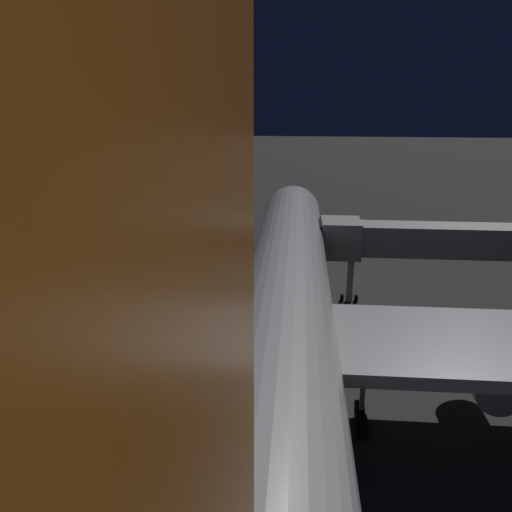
{
  "coord_description": "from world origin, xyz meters",
  "views": [
    {
      "loc": [
        -0.58,
        35.55,
        17.55
      ],
      "look_at": [
        3.0,
        -7.1,
        3.5
      ],
      "focal_mm": 36.39,
      "sensor_mm": 36.0,
      "label": 1
    }
  ],
  "objects_px": {
    "jet_bridge": "(413,240)",
    "traffic_cone_nose_port": "(313,257)",
    "traffic_cone_nose_starboard": "(271,256)",
    "airliner_at_gate": "(284,332)"
  },
  "relations": [
    {
      "from": "traffic_cone_nose_port",
      "to": "traffic_cone_nose_starboard",
      "type": "height_order",
      "value": "same"
    },
    {
      "from": "airliner_at_gate",
      "to": "traffic_cone_nose_port",
      "type": "xyz_separation_m",
      "value": [
        -2.2,
        -28.48,
        -5.2
      ]
    },
    {
      "from": "jet_bridge",
      "to": "traffic_cone_nose_starboard",
      "type": "distance_m",
      "value": 17.25
    },
    {
      "from": "airliner_at_gate",
      "to": "jet_bridge",
      "type": "height_order",
      "value": "airliner_at_gate"
    },
    {
      "from": "jet_bridge",
      "to": "traffic_cone_nose_port",
      "type": "relative_size",
      "value": 32.88
    },
    {
      "from": "airliner_at_gate",
      "to": "traffic_cone_nose_port",
      "type": "relative_size",
      "value": 107.15
    },
    {
      "from": "jet_bridge",
      "to": "traffic_cone_nose_port",
      "type": "xyz_separation_m",
      "value": [
        7.78,
        -11.02,
        -5.3
      ]
    },
    {
      "from": "jet_bridge",
      "to": "traffic_cone_nose_port",
      "type": "bearing_deg",
      "value": -54.79
    },
    {
      "from": "traffic_cone_nose_port",
      "to": "traffic_cone_nose_starboard",
      "type": "distance_m",
      "value": 4.4
    },
    {
      "from": "jet_bridge",
      "to": "traffic_cone_nose_port",
      "type": "height_order",
      "value": "jet_bridge"
    }
  ]
}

